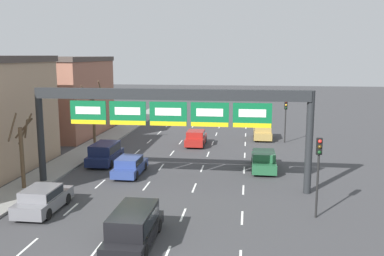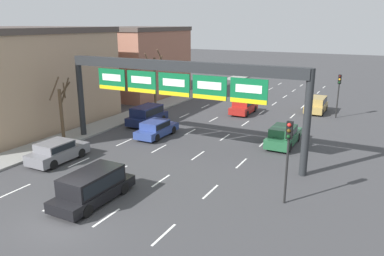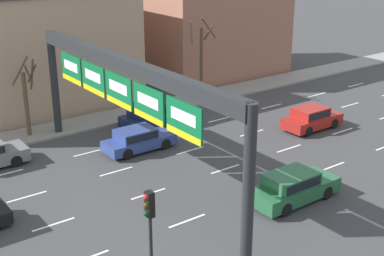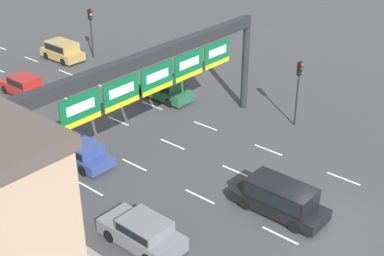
% 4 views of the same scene
% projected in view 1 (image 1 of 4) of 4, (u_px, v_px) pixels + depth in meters
% --- Properties ---
extents(lane_dashes, '(10.02, 67.00, 0.01)m').
position_uv_depth(lane_dashes, '(176.00, 177.00, 31.52)').
color(lane_dashes, white).
rests_on(lane_dashes, ground_plane).
extents(sign_gantry, '(18.57, 0.70, 6.67)m').
position_uv_depth(sign_gantry, '(169.00, 108.00, 27.98)').
color(sign_gantry, '#232628').
rests_on(sign_gantry, ground_plane).
extents(building_far, '(9.76, 12.53, 8.67)m').
position_uv_depth(building_far, '(55.00, 96.00, 47.68)').
color(building_far, '#9E6651').
rests_on(building_far, ground_plane).
extents(car_red, '(1.82, 4.17, 1.50)m').
position_uv_depth(car_red, '(196.00, 138.00, 42.27)').
color(car_red, maroon).
rests_on(car_red, ground_plane).
extents(suv_gold, '(1.91, 4.03, 1.66)m').
position_uv_depth(suv_gold, '(262.00, 131.00, 45.35)').
color(suv_gold, '#A88947').
rests_on(suv_gold, ground_plane).
extents(suv_black, '(1.95, 4.89, 1.70)m').
position_uv_depth(suv_black, '(134.00, 225.00, 20.18)').
color(suv_black, black).
rests_on(suv_black, ground_plane).
extents(car_grey, '(1.89, 4.24, 1.46)m').
position_uv_depth(car_grey, '(43.00, 199.00, 24.38)').
color(car_grey, slate).
rests_on(car_grey, ground_plane).
extents(car_green, '(1.86, 4.74, 1.52)m').
position_uv_depth(car_green, '(264.00, 160.00, 33.22)').
color(car_green, '#235B38').
rests_on(car_green, ground_plane).
extents(car_blue, '(1.79, 4.36, 1.38)m').
position_uv_depth(car_blue, '(130.00, 165.00, 31.88)').
color(car_blue, navy).
rests_on(car_blue, ground_plane).
extents(suv_navy, '(1.97, 4.42, 1.73)m').
position_uv_depth(suv_navy, '(105.00, 152.00, 35.12)').
color(suv_navy, '#19234C').
rests_on(suv_navy, ground_plane).
extents(traffic_light_near_gantry, '(0.30, 0.35, 4.47)m').
position_uv_depth(traffic_light_near_gantry, '(319.00, 161.00, 23.05)').
color(traffic_light_near_gantry, black).
rests_on(traffic_light_near_gantry, ground_plane).
extents(traffic_light_mid_block, '(0.30, 0.35, 4.33)m').
position_uv_depth(traffic_light_mid_block, '(286.00, 113.00, 43.24)').
color(traffic_light_mid_block, black).
rests_on(traffic_light_mid_block, ground_plane).
extents(tree_bare_closest, '(1.37, 1.32, 4.95)m').
position_uv_depth(tree_bare_closest, '(22.00, 150.00, 28.09)').
color(tree_bare_closest, brown).
rests_on(tree_bare_closest, sidewalk_left).
extents(tree_bare_second, '(2.01, 2.00, 6.32)m').
position_uv_depth(tree_bare_second, '(94.00, 113.00, 41.49)').
color(tree_bare_second, brown).
rests_on(tree_bare_second, sidewalk_left).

